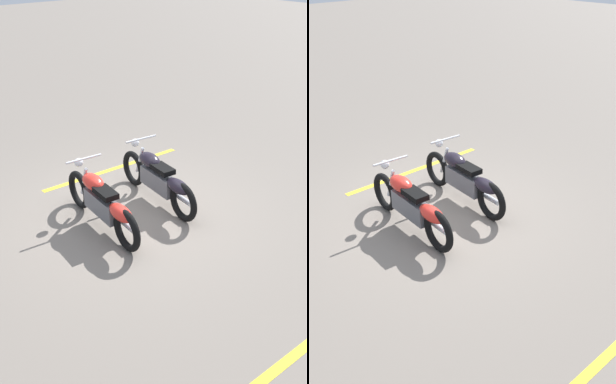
{
  "view_description": "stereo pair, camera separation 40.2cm",
  "coord_description": "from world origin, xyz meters",
  "views": [
    {
      "loc": [
        5.43,
        -4.16,
        4.08
      ],
      "look_at": [
        0.59,
        0.0,
        0.65
      ],
      "focal_mm": 43.45,
      "sensor_mm": 36.0,
      "label": 1
    },
    {
      "loc": [
        5.16,
        -4.46,
        4.08
      ],
      "look_at": [
        0.59,
        0.0,
        0.65
      ],
      "focal_mm": 43.45,
      "sensor_mm": 36.0,
      "label": 2
    }
  ],
  "objects": [
    {
      "name": "ground_plane",
      "position": [
        0.0,
        0.0,
        0.0
      ],
      "size": [
        60.0,
        60.0,
        0.0
      ],
      "primitive_type": "plane",
      "color": "slate"
    },
    {
      "name": "motorcycle_bright_foreground",
      "position": [
        0.08,
        -0.62,
        0.46
      ],
      "size": [
        2.23,
        0.62,
        1.04
      ],
      "rotation": [
        0.0,
        0.0,
        3.04
      ],
      "color": "black",
      "rests_on": "ground"
    },
    {
      "name": "parking_stripe_near",
      "position": [
        -1.62,
        0.84,
        0.0
      ],
      "size": [
        0.24,
        3.2,
        0.01
      ],
      "primitive_type": "cube",
      "rotation": [
        0.0,
        0.0,
        1.53
      ],
      "color": "yellow",
      "rests_on": "ground"
    },
    {
      "name": "motorcycle_dark_foreground",
      "position": [
        0.02,
        0.61,
        0.46
      ],
      "size": [
        2.23,
        0.62,
        1.04
      ],
      "rotation": [
        0.0,
        0.0,
        3.02
      ],
      "color": "black",
      "rests_on": "ground"
    }
  ]
}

